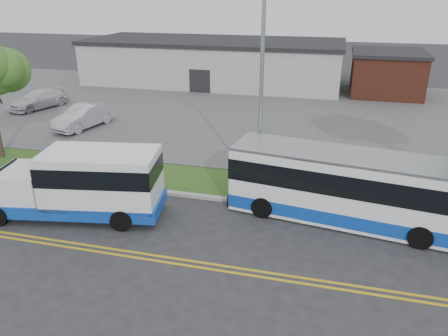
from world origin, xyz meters
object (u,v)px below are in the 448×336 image
(parked_car_a, at_px, (84,117))
(streetlight_near, at_px, (261,81))
(shuttle_bus, at_px, (85,182))
(transit_bus, at_px, (359,189))
(pedestrian, at_px, (64,158))
(parked_car_b, at_px, (39,99))

(parked_car_a, bearing_deg, streetlight_near, -14.08)
(streetlight_near, relative_size, shuttle_bus, 1.21)
(transit_bus, relative_size, parked_car_a, 2.28)
(transit_bus, height_order, parked_car_a, transit_bus)
(streetlight_near, distance_m, transit_bus, 6.23)
(shuttle_bus, xyz_separation_m, pedestrian, (-3.42, 3.57, -0.58))
(streetlight_near, bearing_deg, parked_car_b, 151.88)
(transit_bus, xyz_separation_m, parked_car_a, (-17.91, 8.83, -0.60))
(shuttle_bus, bearing_deg, transit_bus, 1.66)
(transit_bus, bearing_deg, pedestrian, -176.70)
(shuttle_bus, distance_m, transit_bus, 11.29)
(pedestrian, bearing_deg, streetlight_near, 145.75)
(shuttle_bus, distance_m, parked_car_b, 20.02)
(shuttle_bus, relative_size, parked_car_b, 1.62)
(transit_bus, bearing_deg, parked_car_b, 160.81)
(streetlight_near, bearing_deg, transit_bus, -25.31)
(parked_car_a, height_order, parked_car_b, parked_car_a)
(streetlight_near, bearing_deg, parked_car_a, 153.45)
(parked_car_b, bearing_deg, streetlight_near, -9.46)
(streetlight_near, relative_size, parked_car_a, 2.01)
(shuttle_bus, bearing_deg, pedestrian, 123.80)
(transit_bus, bearing_deg, parked_car_a, 162.18)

